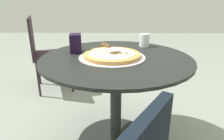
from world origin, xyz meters
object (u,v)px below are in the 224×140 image
Objects in this scene: napkin_dispenser at (76,43)px; patio_table at (116,85)px; drinking_cup at (144,40)px; patio_chair_near at (45,49)px; pizza_server at (109,47)px; pizza_on_tray at (112,55)px.

patio_table is at bearing 60.62° from napkin_dispenser.
patio_table is at bearing 52.94° from drinking_cup.
patio_chair_near is at bearing -32.11° from drinking_cup.
napkin_dispenser is 0.15× the size of patio_chair_near.
napkin_dispenser reaches higher than patio_table.
pizza_server is 1.21m from patio_chair_near.
pizza_server is at bearing -48.62° from patio_table.
drinking_cup reaches higher than patio_table.
patio_chair_near is (0.77, -0.90, -0.25)m from pizza_server.
napkin_dispenser is at bearing 122.44° from patio_chair_near.
patio_chair_near reaches higher than napkin_dispenser.
pizza_on_tray is (0.03, 0.01, 0.22)m from patio_table.
pizza_server is at bearing 130.70° from patio_chair_near.
napkin_dispenser is at bearing -21.16° from patio_table.
drinking_cup is 0.54m from napkin_dispenser.
patio_chair_near reaches higher than drinking_cup.
napkin_dispenser is (0.28, -0.11, 0.27)m from patio_table.
napkin_dispenser reaches higher than pizza_on_tray.
pizza_on_tray is 0.29m from napkin_dispenser.
pizza_server reaches higher than patio_table.
patio_table is at bearing 131.38° from pizza_server.
pizza_server is (0.05, -0.05, 0.26)m from patio_table.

